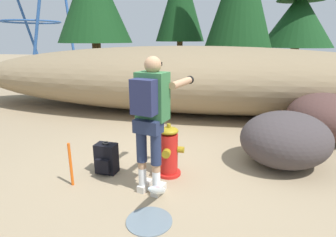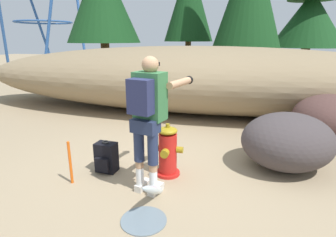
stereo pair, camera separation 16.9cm
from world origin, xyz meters
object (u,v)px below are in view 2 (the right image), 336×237
object	(u,v)px
utility_worker	(149,109)
survey_stake	(70,163)
boulder_large	(287,141)
fire_hydrant	(168,152)
boulder_mid	(330,119)
spare_backpack	(106,158)

from	to	relation	value
utility_worker	survey_stake	world-z (taller)	utility_worker
boulder_large	fire_hydrant	bearing A→B (deg)	-158.92
boulder_large	boulder_mid	size ratio (longest dim) A/B	0.97
fire_hydrant	spare_backpack	world-z (taller)	fire_hydrant
boulder_large	survey_stake	world-z (taller)	boulder_large
boulder_mid	utility_worker	bearing A→B (deg)	-138.79
utility_worker	spare_backpack	bearing A→B (deg)	82.11
utility_worker	fire_hydrant	bearing A→B (deg)	-0.12
spare_backpack	fire_hydrant	bearing A→B (deg)	102.52
survey_stake	fire_hydrant	bearing A→B (deg)	24.62
boulder_mid	survey_stake	world-z (taller)	boulder_mid
spare_backpack	boulder_mid	size ratio (longest dim) A/B	0.33
spare_backpack	survey_stake	world-z (taller)	survey_stake
utility_worker	spare_backpack	size ratio (longest dim) A/B	3.61
fire_hydrant	boulder_large	bearing A→B (deg)	21.08
fire_hydrant	spare_backpack	distance (m)	0.92
utility_worker	boulder_mid	distance (m)	3.72
boulder_mid	survey_stake	bearing A→B (deg)	-146.75
survey_stake	boulder_mid	bearing A→B (deg)	33.25
spare_backpack	boulder_mid	bearing A→B (deg)	125.38
boulder_mid	fire_hydrant	bearing A→B (deg)	-143.28
fire_hydrant	boulder_large	world-z (taller)	boulder_large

